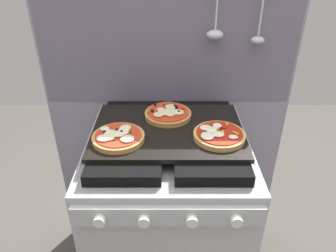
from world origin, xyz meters
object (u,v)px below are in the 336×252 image
at_px(pizza_left, 118,137).
at_px(pizza_center, 167,114).
at_px(baking_tray, 168,130).
at_px(pizza_right, 219,135).
at_px(stove, 168,220).

relative_size(pizza_left, pizza_center, 1.00).
height_order(pizza_left, pizza_center, same).
relative_size(baking_tray, pizza_center, 3.02).
relative_size(pizza_left, pizza_right, 1.00).
relative_size(stove, pizza_center, 5.04).
height_order(pizza_left, pizza_right, pizza_left).
bearing_deg(stove, pizza_left, -156.11).
height_order(stove, pizza_right, pizza_right).
height_order(stove, pizza_left, pizza_left).
bearing_deg(stove, pizza_center, 92.50).
bearing_deg(baking_tray, stove, -90.00).
bearing_deg(pizza_center, pizza_left, -135.17).
distance_m(stove, pizza_center, 0.49).
relative_size(baking_tray, pizza_right, 3.02).
xyz_separation_m(stove, pizza_left, (-0.17, -0.08, 0.48)).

